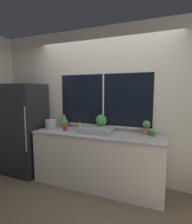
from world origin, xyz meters
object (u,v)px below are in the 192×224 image
kettle (51,124)px  mug_green (152,134)px  refrigerator (25,129)px  potted_plant_center (102,121)px  mug_red (65,128)px  sink (96,130)px  potted_plant_left (64,120)px  soap_bottle (80,126)px  potted_plant_right (146,128)px

kettle → mug_green: bearing=4.8°
refrigerator → kettle: 0.61m
potted_plant_center → mug_red: potted_plant_center is taller
refrigerator → potted_plant_center: 1.54m
mug_red → potted_plant_center: bearing=22.3°
sink → mug_green: size_ratio=6.85×
refrigerator → sink: refrigerator is taller
potted_plant_left → soap_bottle: size_ratio=1.45×
potted_plant_center → soap_bottle: potted_plant_center is taller
refrigerator → potted_plant_center: refrigerator is taller
refrigerator → mug_green: (2.36, 0.18, 0.08)m
mug_green → kettle: size_ratio=0.39×
refrigerator → sink: size_ratio=3.25×
sink → potted_plant_left: size_ratio=2.00×
refrigerator → potted_plant_left: (0.74, 0.25, 0.19)m
refrigerator → soap_bottle: refrigerator is taller
refrigerator → mug_red: size_ratio=22.50×
sink → potted_plant_right: (0.79, 0.19, 0.07)m
sink → soap_bottle: (-0.32, 0.04, 0.03)m
potted_plant_center → kettle: (-0.90, -0.22, -0.07)m
kettle → potted_plant_center: bearing=13.9°
sink → mug_green: bearing=7.0°
kettle → sink: bearing=2.5°
potted_plant_right → kettle: bearing=-172.3°
potted_plant_center → mug_red: size_ratio=3.63×
refrigerator → potted_plant_left: refrigerator is taller
sink → potted_plant_left: (-0.73, 0.19, 0.10)m
sink → kettle: bearing=-177.5°
potted_plant_left → potted_plant_center: 0.76m
potted_plant_left → kettle: bearing=-122.5°
potted_plant_center → refrigerator: bearing=-170.5°
potted_plant_center → potted_plant_right: size_ratio=1.25×
refrigerator → potted_plant_left: size_ratio=6.50×
potted_plant_left → potted_plant_right: (1.52, 0.00, -0.03)m
refrigerator → soap_bottle: bearing=5.1°
sink → potted_plant_right: bearing=13.2°
sink → mug_green: (0.89, 0.11, -0.01)m
potted_plant_right → potted_plant_left: bearing=180.0°
potted_plant_right → mug_green: 0.14m
potted_plant_left → kettle: (-0.14, -0.22, -0.05)m
sink → mug_red: size_ratio=6.92×
refrigerator → soap_bottle: size_ratio=9.41×
mug_green → kettle: 1.77m
soap_bottle → mug_red: 0.26m
mug_red → kettle: kettle is taller
refrigerator → mug_red: 0.91m
potted_plant_center → mug_green: size_ratio=3.59×
potted_plant_left → kettle: size_ratio=1.33×
soap_bottle → kettle: (-0.55, -0.07, 0.01)m
sink → kettle: size_ratio=2.67×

